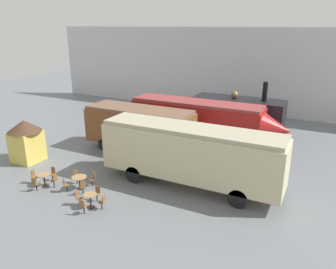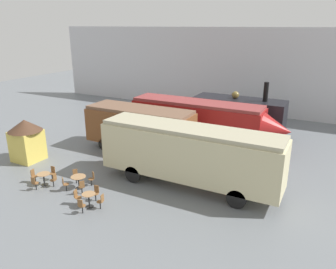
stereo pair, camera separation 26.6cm
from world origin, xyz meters
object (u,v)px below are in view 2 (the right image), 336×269
(steam_locomotive, at_px, (239,113))
(cafe_table_near, at_px, (78,179))
(streamlined_locomotive, at_px, (206,120))
(visitor_person, at_px, (119,150))
(passenger_coach_vintage, at_px, (189,152))
(ticket_kiosk, at_px, (26,138))
(cafe_table_far, at_px, (89,197))
(cafe_chair_0, at_px, (65,183))
(cafe_table_mid, at_px, (44,176))
(passenger_coach_wooden, at_px, (140,126))

(steam_locomotive, height_order, cafe_table_near, steam_locomotive)
(streamlined_locomotive, height_order, visitor_person, streamlined_locomotive)
(streamlined_locomotive, height_order, cafe_table_near, streamlined_locomotive)
(steam_locomotive, bearing_deg, passenger_coach_vintage, -88.59)
(steam_locomotive, relative_size, streamlined_locomotive, 0.61)
(visitor_person, height_order, ticket_kiosk, ticket_kiosk)
(cafe_table_far, relative_size, cafe_chair_0, 0.89)
(streamlined_locomotive, bearing_deg, ticket_kiosk, -136.90)
(cafe_table_mid, relative_size, visitor_person, 0.45)
(ticket_kiosk, bearing_deg, cafe_table_mid, -29.82)
(streamlined_locomotive, height_order, passenger_coach_wooden, streamlined_locomotive)
(passenger_coach_wooden, distance_m, cafe_table_mid, 8.01)
(streamlined_locomotive, xyz_separation_m, cafe_table_mid, (-5.90, -11.51, -1.42))
(cafe_chair_0, relative_size, ticket_kiosk, 0.29)
(steam_locomotive, distance_m, cafe_table_mid, 17.07)
(passenger_coach_vintage, height_order, cafe_table_far, passenger_coach_vintage)
(streamlined_locomotive, bearing_deg, cafe_table_mid, -117.16)
(streamlined_locomotive, distance_m, passenger_coach_vintage, 7.84)
(passenger_coach_wooden, relative_size, visitor_person, 4.69)
(passenger_coach_vintage, xyz_separation_m, visitor_person, (-5.78, 1.03, -1.23))
(streamlined_locomotive, height_order, ticket_kiosk, streamlined_locomotive)
(cafe_table_near, xyz_separation_m, cafe_table_far, (1.93, -1.35, -0.04))
(cafe_table_near, height_order, visitor_person, visitor_person)
(cafe_table_mid, bearing_deg, ticket_kiosk, 150.18)
(steam_locomotive, height_order, passenger_coach_wooden, steam_locomotive)
(ticket_kiosk, bearing_deg, passenger_coach_wooden, 41.30)
(ticket_kiosk, bearing_deg, visitor_person, 23.91)
(streamlined_locomotive, height_order, cafe_chair_0, streamlined_locomotive)
(cafe_chair_0, relative_size, visitor_person, 0.50)
(cafe_table_far, bearing_deg, steam_locomotive, 77.84)
(cafe_table_far, distance_m, cafe_chair_0, 2.50)
(cafe_table_far, bearing_deg, cafe_table_near, 144.98)
(steam_locomotive, relative_size, cafe_table_mid, 10.10)
(passenger_coach_wooden, height_order, cafe_table_mid, passenger_coach_wooden)
(passenger_coach_vintage, height_order, ticket_kiosk, passenger_coach_vintage)
(streamlined_locomotive, xyz_separation_m, passenger_coach_vintage, (1.92, -7.60, 0.20))
(streamlined_locomotive, relative_size, cafe_table_far, 16.47)
(cafe_table_mid, height_order, cafe_chair_0, cafe_chair_0)
(streamlined_locomotive, distance_m, cafe_chair_0, 12.36)
(passenger_coach_vintage, bearing_deg, steam_locomotive, 91.41)
(cafe_table_near, height_order, cafe_table_far, cafe_table_far)
(passenger_coach_vintage, bearing_deg, streamlined_locomotive, 104.21)
(cafe_table_mid, distance_m, cafe_table_far, 4.17)
(passenger_coach_wooden, relative_size, cafe_table_mid, 10.54)
(passenger_coach_vintage, height_order, cafe_chair_0, passenger_coach_vintage)
(steam_locomotive, height_order, visitor_person, steam_locomotive)
(streamlined_locomotive, relative_size, visitor_person, 7.32)
(streamlined_locomotive, distance_m, cafe_table_mid, 13.01)
(steam_locomotive, height_order, cafe_table_far, steam_locomotive)
(cafe_table_near, height_order, cafe_table_mid, cafe_table_near)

